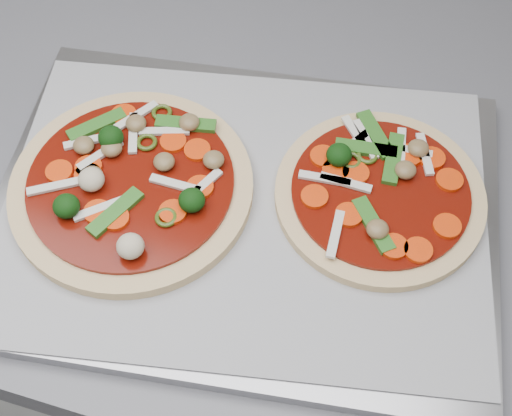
# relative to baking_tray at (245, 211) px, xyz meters

# --- Properties ---
(base_cabinet) EXTENTS (3.60, 0.60, 0.86)m
(base_cabinet) POSITION_rel_baking_tray_xyz_m (0.08, 0.08, -0.48)
(base_cabinet) COLOR silver
(base_cabinet) RESTS_ON ground
(countertop) EXTENTS (3.60, 0.60, 0.04)m
(countertop) POSITION_rel_baking_tray_xyz_m (0.08, 0.08, -0.03)
(countertop) COLOR #57575E
(countertop) RESTS_ON base_cabinet
(baking_tray) EXTENTS (0.50, 0.40, 0.02)m
(baking_tray) POSITION_rel_baking_tray_xyz_m (0.00, 0.00, 0.00)
(baking_tray) COLOR gray
(baking_tray) RESTS_ON countertop
(parchment) EXTENTS (0.49, 0.39, 0.00)m
(parchment) POSITION_rel_baking_tray_xyz_m (0.00, 0.00, 0.01)
(parchment) COLOR #9D9DA3
(parchment) RESTS_ON baking_tray
(pizza_left) EXTENTS (0.24, 0.24, 0.04)m
(pizza_left) POSITION_rel_baking_tray_xyz_m (-0.10, -0.01, 0.02)
(pizza_left) COLOR #E8BF87
(pizza_left) RESTS_ON parchment
(pizza_right) EXTENTS (0.26, 0.26, 0.03)m
(pizza_right) POSITION_rel_baking_tray_xyz_m (0.12, 0.04, 0.02)
(pizza_right) COLOR #E8BF87
(pizza_right) RESTS_ON parchment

